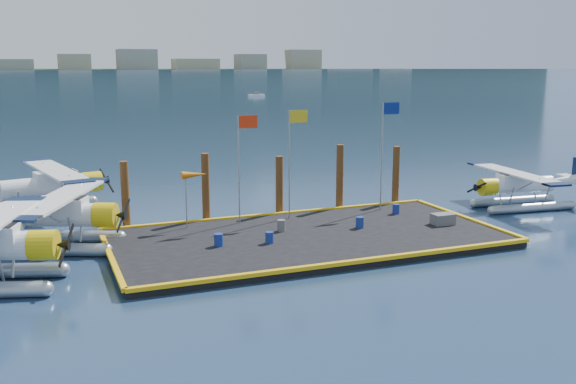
% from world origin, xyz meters
% --- Properties ---
extents(ground, '(4000.00, 4000.00, 0.00)m').
position_xyz_m(ground, '(0.00, 0.00, 0.00)').
color(ground, '#19304B').
rests_on(ground, ground).
extents(dock, '(20.00, 10.00, 0.40)m').
position_xyz_m(dock, '(0.00, 0.00, 0.20)').
color(dock, black).
rests_on(dock, ground).
extents(dock_bumpers, '(20.25, 10.25, 0.18)m').
position_xyz_m(dock_bumpers, '(0.00, 0.00, 0.49)').
color(dock_bumpers, '#E3AB0D').
rests_on(dock_bumpers, dock).
extents(far_backdrop, '(3050.00, 2050.00, 810.00)m').
position_xyz_m(far_backdrop, '(239.91, 1737.52, 9.45)').
color(far_backdrop, black).
rests_on(far_backdrop, ground).
extents(seaplane_b, '(9.53, 10.02, 3.66)m').
position_xyz_m(seaplane_b, '(-12.24, 3.57, 1.59)').
color(seaplane_b, '#9BA2AA').
rests_on(seaplane_b, ground).
extents(seaplane_c, '(9.75, 10.58, 3.75)m').
position_xyz_m(seaplane_c, '(-12.27, 11.44, 1.63)').
color(seaplane_c, '#9BA2AA').
rests_on(seaplane_c, ground).
extents(seaplane_d, '(8.16, 9.00, 3.19)m').
position_xyz_m(seaplane_d, '(15.67, 2.25, 1.39)').
color(seaplane_d, '#9BA2AA').
rests_on(seaplane_d, ground).
extents(drum_0, '(0.44, 0.44, 0.62)m').
position_xyz_m(drum_0, '(-4.86, -0.29, 0.71)').
color(drum_0, navy).
rests_on(drum_0, dock).
extents(drum_2, '(0.43, 0.43, 0.61)m').
position_xyz_m(drum_2, '(3.22, 0.29, 0.71)').
color(drum_2, navy).
rests_on(drum_2, dock).
extents(drum_3, '(0.41, 0.41, 0.58)m').
position_xyz_m(drum_3, '(-2.37, -0.73, 0.69)').
color(drum_3, navy).
rests_on(drum_3, dock).
extents(drum_4, '(0.41, 0.41, 0.58)m').
position_xyz_m(drum_4, '(6.80, 2.47, 0.69)').
color(drum_4, navy).
rests_on(drum_4, dock).
extents(drum_5, '(0.44, 0.44, 0.61)m').
position_xyz_m(drum_5, '(-0.99, 1.23, 0.71)').
color(drum_5, '#58595D').
rests_on(drum_5, dock).
extents(crate, '(1.20, 0.80, 0.60)m').
position_xyz_m(crate, '(7.89, -0.70, 0.70)').
color(crate, '#58595D').
rests_on(crate, dock).
extents(flagpole_red, '(1.14, 0.08, 6.00)m').
position_xyz_m(flagpole_red, '(-2.29, 3.80, 4.40)').
color(flagpole_red, gray).
rests_on(flagpole_red, dock).
extents(flagpole_yellow, '(1.14, 0.08, 6.20)m').
position_xyz_m(flagpole_yellow, '(0.70, 3.80, 4.51)').
color(flagpole_yellow, gray).
rests_on(flagpole_yellow, dock).
extents(flagpole_blue, '(1.14, 0.08, 6.50)m').
position_xyz_m(flagpole_blue, '(6.70, 3.80, 4.69)').
color(flagpole_blue, gray).
rests_on(flagpole_blue, dock).
extents(windsock, '(1.40, 0.44, 3.12)m').
position_xyz_m(windsock, '(-5.03, 3.80, 3.23)').
color(windsock, gray).
rests_on(windsock, dock).
extents(piling_0, '(0.44, 0.44, 4.00)m').
position_xyz_m(piling_0, '(-8.50, 5.40, 2.00)').
color(piling_0, '#4A2D15').
rests_on(piling_0, ground).
extents(piling_1, '(0.44, 0.44, 4.20)m').
position_xyz_m(piling_1, '(-4.00, 5.40, 2.10)').
color(piling_1, '#4A2D15').
rests_on(piling_1, ground).
extents(piling_2, '(0.44, 0.44, 3.80)m').
position_xyz_m(piling_2, '(0.50, 5.40, 1.90)').
color(piling_2, '#4A2D15').
rests_on(piling_2, ground).
extents(piling_3, '(0.44, 0.44, 4.30)m').
position_xyz_m(piling_3, '(4.50, 5.40, 2.15)').
color(piling_3, '#4A2D15').
rests_on(piling_3, ground).
extents(piling_4, '(0.44, 0.44, 4.00)m').
position_xyz_m(piling_4, '(8.50, 5.40, 2.00)').
color(piling_4, '#4A2D15').
rests_on(piling_4, ground).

